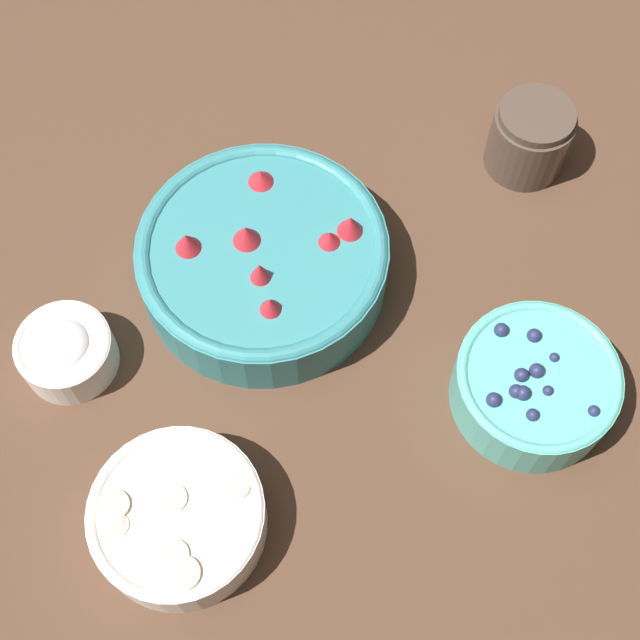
% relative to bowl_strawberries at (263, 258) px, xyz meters
% --- Properties ---
extents(ground_plane, '(4.00, 4.00, 0.00)m').
position_rel_bowl_strawberries_xyz_m(ground_plane, '(-0.05, 0.06, -0.04)').
color(ground_plane, '#4C3323').
extents(bowl_strawberries, '(0.27, 0.27, 0.09)m').
position_rel_bowl_strawberries_xyz_m(bowl_strawberries, '(0.00, 0.00, 0.00)').
color(bowl_strawberries, teal).
rests_on(bowl_strawberries, ground_plane).
extents(bowl_blueberries, '(0.16, 0.16, 0.07)m').
position_rel_bowl_strawberries_xyz_m(bowl_blueberries, '(-0.26, 0.17, -0.00)').
color(bowl_blueberries, '#56B7A8').
rests_on(bowl_blueberries, ground_plane).
extents(bowl_bananas, '(0.16, 0.16, 0.06)m').
position_rel_bowl_strawberries_xyz_m(bowl_bananas, '(0.10, 0.27, -0.01)').
color(bowl_bananas, white).
rests_on(bowl_bananas, ground_plane).
extents(bowl_cream, '(0.10, 0.10, 0.06)m').
position_rel_bowl_strawberries_xyz_m(bowl_cream, '(0.21, 0.08, -0.01)').
color(bowl_cream, white).
rests_on(bowl_cream, ground_plane).
extents(jar_chocolate, '(0.09, 0.09, 0.09)m').
position_rel_bowl_strawberries_xyz_m(jar_chocolate, '(-0.31, -0.13, -0.00)').
color(jar_chocolate, '#4C3D33').
rests_on(jar_chocolate, ground_plane).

